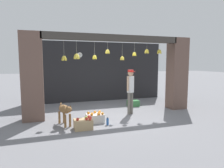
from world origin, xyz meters
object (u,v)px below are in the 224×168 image
(water_bottle, at_px, (108,121))
(wall_clock, at_px, (80,55))
(produce_box_green, at_px, (133,103))
(dog, at_px, (65,110))
(fruit_crate_oranges, at_px, (95,118))
(fruit_crate_apples, at_px, (83,124))
(shopkeeper, at_px, (130,88))

(water_bottle, xyz_separation_m, wall_clock, (-0.22, 3.89, 2.21))
(produce_box_green, height_order, wall_clock, wall_clock)
(dog, distance_m, wall_clock, 4.10)
(fruit_crate_oranges, xyz_separation_m, wall_clock, (0.09, 3.51, 2.17))
(fruit_crate_oranges, relative_size, fruit_crate_apples, 1.06)
(shopkeeper, distance_m, produce_box_green, 1.60)
(dog, bearing_deg, produce_box_green, 103.09)
(shopkeeper, bearing_deg, fruit_crate_apples, 10.79)
(dog, bearing_deg, fruit_crate_oranges, 73.26)
(fruit_crate_apples, distance_m, produce_box_green, 3.54)
(dog, distance_m, produce_box_green, 3.65)
(wall_clock, bearing_deg, fruit_crate_apples, -98.05)
(fruit_crate_oranges, distance_m, wall_clock, 4.12)
(dog, xyz_separation_m, fruit_crate_apples, (0.48, -0.52, -0.33))
(water_bottle, height_order, wall_clock, wall_clock)
(fruit_crate_oranges, distance_m, fruit_crate_apples, 0.71)
(fruit_crate_apples, bearing_deg, shopkeeper, 29.83)
(shopkeeper, relative_size, water_bottle, 6.99)
(dog, relative_size, produce_box_green, 1.88)
(water_bottle, bearing_deg, produce_box_green, 49.59)
(dog, xyz_separation_m, water_bottle, (1.28, -0.38, -0.37))
(fruit_crate_oranges, xyz_separation_m, fruit_crate_apples, (-0.48, -0.52, 0.00))
(fruit_crate_apples, height_order, produce_box_green, fruit_crate_apples)
(wall_clock, bearing_deg, water_bottle, -86.71)
(fruit_crate_oranges, relative_size, produce_box_green, 1.13)
(produce_box_green, bearing_deg, fruit_crate_oranges, -140.27)
(dog, distance_m, fruit_crate_apples, 0.78)
(dog, bearing_deg, shopkeeper, 87.42)
(dog, xyz_separation_m, fruit_crate_oranges, (0.97, 0.00, -0.33))
(produce_box_green, bearing_deg, dog, -150.02)
(shopkeeper, bearing_deg, water_bottle, 20.87)
(shopkeeper, bearing_deg, dog, -4.74)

